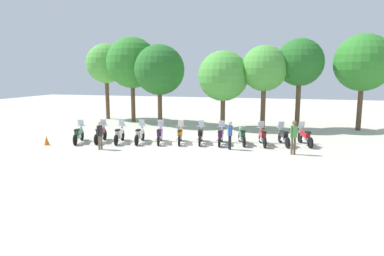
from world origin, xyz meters
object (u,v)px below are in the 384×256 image
at_px(motorcycle_5, 180,135).
at_px(motorcycle_8, 242,136).
at_px(tree_4, 264,69).
at_px(motorcycle_9, 262,137).
at_px(person_1, 230,133).
at_px(motorcycle_2, 119,134).
at_px(motorcycle_10, 284,137).
at_px(tree_5, 300,63).
at_px(tree_2, 159,70).
at_px(tree_3, 223,76).
at_px(person_0, 100,133).
at_px(traffic_cone, 47,140).
at_px(tree_6, 363,63).
at_px(motorcycle_1, 101,134).
at_px(motorcycle_6, 201,135).
at_px(tree_1, 132,63).
at_px(motorcycle_0, 79,134).
at_px(motorcycle_3, 140,134).
at_px(motorcycle_4, 160,135).
at_px(tree_0, 106,64).
at_px(motorcycle_11, 305,137).
at_px(person_2, 294,134).
at_px(motorcycle_7, 221,136).

relative_size(motorcycle_5, motorcycle_8, 1.01).
relative_size(motorcycle_8, tree_4, 0.34).
xyz_separation_m(motorcycle_9, person_1, (-1.70, -1.72, 0.43)).
height_order(motorcycle_2, motorcycle_10, same).
relative_size(tree_4, tree_5, 0.93).
distance_m(motorcycle_2, tree_2, 8.75).
bearing_deg(tree_3, person_0, -119.23).
xyz_separation_m(motorcycle_9, tree_5, (2.19, 6.89, 4.53)).
bearing_deg(traffic_cone, tree_4, 37.84).
relative_size(tree_2, tree_6, 0.93).
xyz_separation_m(motorcycle_1, motorcycle_6, (6.15, 1.19, 0.00)).
relative_size(tree_4, traffic_cone, 11.54).
relative_size(person_1, tree_1, 0.22).
xyz_separation_m(motorcycle_0, tree_4, (10.70, 8.25, 4.08)).
bearing_deg(motorcycle_5, motorcycle_3, 89.09).
relative_size(motorcycle_0, tree_1, 0.29).
distance_m(motorcycle_4, tree_5, 12.36).
height_order(motorcycle_10, traffic_cone, motorcycle_10).
distance_m(motorcycle_2, motorcycle_6, 5.04).
relative_size(tree_0, traffic_cone, 12.67).
relative_size(motorcycle_10, tree_1, 0.29).
distance_m(tree_1, tree_6, 18.37).
bearing_deg(motorcycle_6, motorcycle_3, 92.65).
distance_m(motorcycle_6, motorcycle_9, 3.72).
relative_size(motorcycle_3, tree_6, 0.31).
bearing_deg(traffic_cone, tree_3, 45.54).
relative_size(motorcycle_1, tree_2, 0.33).
relative_size(motorcycle_2, motorcycle_11, 1.03).
relative_size(motorcycle_5, tree_5, 0.31).
relative_size(motorcycle_4, motorcycle_8, 1.01).
relative_size(motorcycle_2, motorcycle_4, 1.01).
xyz_separation_m(tree_2, tree_5, (11.00, 0.68, 0.52)).
bearing_deg(tree_2, tree_5, 3.53).
distance_m(motorcycle_4, motorcycle_10, 7.49).
bearing_deg(motorcycle_9, person_2, -152.68).
xyz_separation_m(motorcycle_4, motorcycle_7, (3.70, 0.61, 0.00)).
xyz_separation_m(motorcycle_2, person_1, (6.91, -0.16, 0.43)).
xyz_separation_m(motorcycle_2, tree_6, (15.24, 8.88, 4.50)).
height_order(motorcycle_1, motorcycle_2, same).
bearing_deg(motorcycle_11, motorcycle_4, 81.92).
bearing_deg(tree_1, tree_0, 160.63).
bearing_deg(tree_4, motorcycle_9, -86.43).
xyz_separation_m(motorcycle_1, tree_4, (9.46, 7.74, 4.08)).
bearing_deg(motorcycle_3, motorcycle_11, -89.00).
xyz_separation_m(motorcycle_3, motorcycle_11, (9.83, 1.86, 0.00)).
xyz_separation_m(motorcycle_4, tree_5, (8.34, 7.91, 4.53)).
relative_size(person_0, person_1, 0.99).
bearing_deg(motorcycle_10, tree_4, -0.99).
bearing_deg(tree_4, motorcycle_4, -129.19).
bearing_deg(motorcycle_5, motorcycle_8, -91.78).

